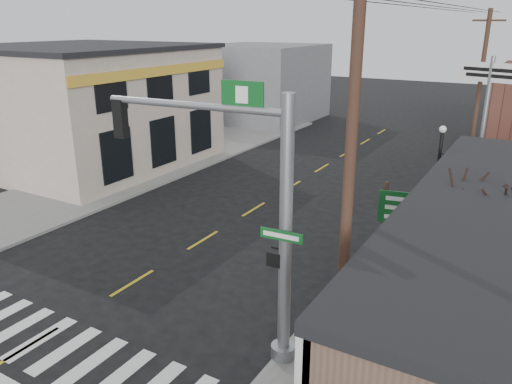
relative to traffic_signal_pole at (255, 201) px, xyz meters
The scene contains 18 objects.
ground 7.46m from the traffic_signal_pole, 151.23° to the right, with size 140.00×140.00×0.00m, color black.
sidewalk_right 11.47m from the traffic_signal_pole, 70.18° to the left, with size 6.00×38.00×0.13m, color slate.
sidewalk_left 18.03m from the traffic_signal_pole, 145.05° to the left, with size 6.00×38.00×0.13m, color slate.
center_line 8.50m from the traffic_signal_pole, 136.82° to the left, with size 0.12×56.00×0.01m, color gold.
crosswalk 7.30m from the traffic_signal_pole, 154.61° to the right, with size 11.00×2.20×0.01m, color silver.
left_building 21.46m from the traffic_signal_pole, 148.99° to the left, with size 12.00×12.00×6.80m, color #B4A796.
bldg_distant_left 33.36m from the traffic_signal_pole, 119.42° to the left, with size 9.00×10.00×6.40m, color slate.
traffic_signal_pole is the anchor object (origin of this frame).
guide_sign 6.78m from the traffic_signal_pole, 70.04° to the left, with size 1.79×0.14×3.13m.
fire_hydrant 4.88m from the traffic_signal_pole, 31.84° to the left, with size 0.23×0.23×0.74m.
ped_crossing_sign 8.41m from the traffic_signal_pole, 69.73° to the left, with size 1.13×0.08×2.90m.
lamp_post 8.57m from the traffic_signal_pole, 70.91° to the left, with size 0.63×0.49×4.81m.
dance_center_sign 15.50m from the traffic_signal_pole, 77.81° to the left, with size 3.17×0.20×6.73m.
bare_tree 5.97m from the traffic_signal_pole, 40.17° to the left, with size 2.63×2.63×5.27m.
shrub_front 5.06m from the traffic_signal_pole, 33.99° to the left, with size 1.22×1.22×0.91m, color #1E3C18.
shrub_back 6.71m from the traffic_signal_pole, 62.40° to the left, with size 1.09×1.09×0.82m, color black.
utility_pole_near 2.38m from the traffic_signal_pole, ahead, with size 1.68×0.25×9.68m.
utility_pole_far 18.49m from the traffic_signal_pole, 82.17° to the left, with size 1.53×0.23×8.77m.
Camera 1 is at (11.02, -6.68, 8.28)m, focal length 35.00 mm.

